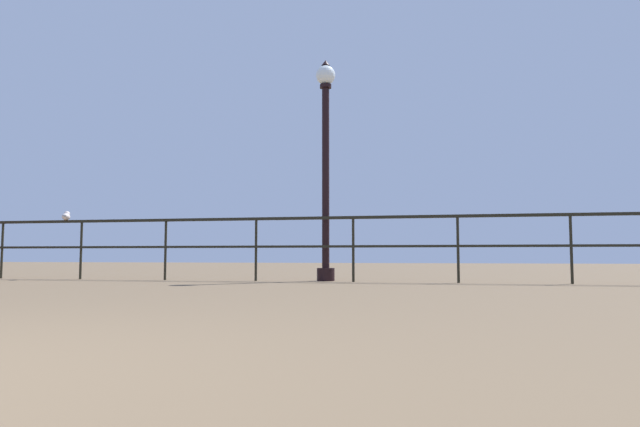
# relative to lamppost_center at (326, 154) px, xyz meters

# --- Properties ---
(pier_railing) EXTENTS (25.35, 0.05, 1.09)m
(pier_railing) POSITION_rel_lamppost_center_xyz_m (-0.33, -0.23, -1.40)
(pier_railing) COLOR black
(pier_railing) RESTS_ON ground_plane
(lamppost_center) EXTENTS (0.34, 0.34, 3.86)m
(lamppost_center) POSITION_rel_lamppost_center_xyz_m (0.00, 0.00, 0.00)
(lamppost_center) COLOR black
(lamppost_center) RESTS_ON ground_plane
(seagull_on_rail) EXTENTS (0.24, 0.36, 0.18)m
(seagull_on_rail) POSITION_rel_lamppost_center_xyz_m (-4.90, -0.21, -1.03)
(seagull_on_rail) COLOR beige
(seagull_on_rail) RESTS_ON pier_railing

